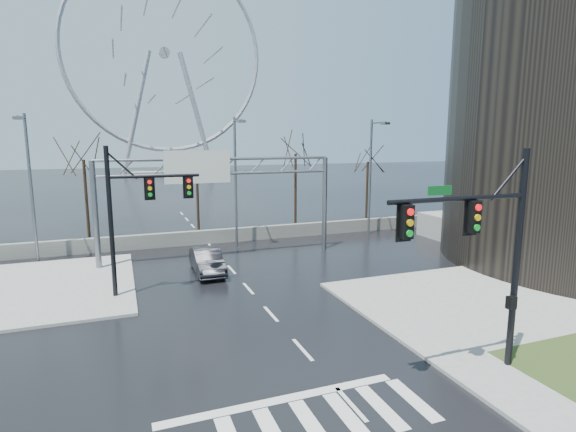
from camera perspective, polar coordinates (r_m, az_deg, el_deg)
name	(u,v)px	position (r m, az deg, el deg)	size (l,w,h in m)	color
ground	(303,350)	(18.72, 1.87, -16.60)	(260.00, 260.00, 0.00)	black
sidewalk_right_ext	(466,300)	(25.39, 21.66, -9.91)	(12.00, 10.00, 0.15)	gray
sidewalk_far	(40,288)	(29.05, -29.00, -8.01)	(10.00, 12.00, 0.15)	gray
barrier_wall	(208,237)	(36.90, -10.13, -2.61)	(52.00, 0.50, 1.10)	slate
signal_mast_near	(489,242)	(16.67, 24.19, -3.00)	(5.52, 0.41, 8.00)	black
signal_mast_far	(133,207)	(24.71, -19.07, 1.09)	(4.72, 0.41, 8.00)	black
sign_gantry	(214,186)	(31.22, -9.34, 3.82)	(16.36, 0.40, 7.60)	slate
streetlight_left	(29,177)	(34.19, -30.02, 4.34)	(0.50, 2.55, 10.00)	slate
streetlight_mid	(236,172)	(34.79, -6.57, 5.63)	(0.50, 2.55, 10.00)	slate
streetlight_right	(372,168)	(39.47, 10.66, 6.00)	(0.50, 2.55, 10.00)	slate
tree_left	(84,169)	(39.15, -24.46, 5.40)	(3.75, 3.75, 7.50)	black
tree_center	(197,176)	(40.64, -11.50, 5.06)	(3.25, 3.25, 6.50)	black
tree_right	(296,162)	(42.01, 0.96, 6.82)	(3.90, 3.90, 7.80)	black
tree_far_right	(368,169)	(46.04, 10.07, 5.92)	(3.40, 3.40, 6.80)	black
ferris_wheel	(165,61)	(112.52, -15.38, 18.43)	(45.00, 6.00, 50.91)	gray
car	(207,261)	(28.77, -10.24, -5.63)	(1.65, 4.72, 1.56)	black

